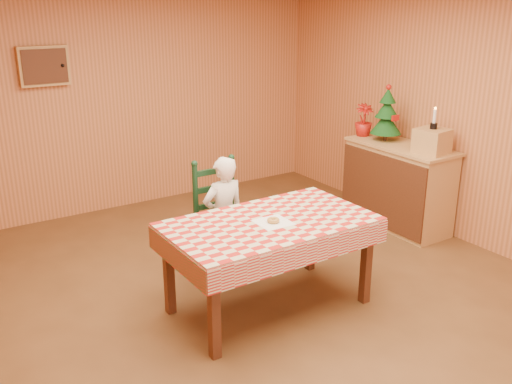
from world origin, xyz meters
The scene contains 13 objects.
ground centered at (0.00, 0.00, 0.00)m, with size 6.00×6.00×0.00m, color brown.
cabin_walls centered at (0.00, 0.53, 1.83)m, with size 5.10×6.05×2.65m.
dining_table centered at (0.00, 0.00, 0.69)m, with size 1.66×0.96×0.77m.
ladder_chair centered at (0.00, 0.78, 0.50)m, with size 0.44×0.40×1.08m.
seated_child centered at (0.00, 0.73, 0.56)m, with size 0.41×0.27×1.12m, color silver.
napkin centered at (0.00, -0.05, 0.77)m, with size 0.26×0.26×0.00m, color white.
donut centered at (0.00, -0.05, 0.79)m, with size 0.10×0.10×0.03m, color #B38440.
shelf_unit centered at (2.20, 0.71, 0.47)m, with size 0.54×1.24×0.93m.
crate centered at (2.21, 0.31, 1.06)m, with size 0.30×0.30×0.25m, color tan.
christmas_tree centered at (2.21, 0.96, 1.21)m, with size 0.34×0.34×0.62m.
flower_arrangement centered at (2.16, 1.26, 1.11)m, with size 0.21×0.21×0.37m, color #A3150F.
candle_set centered at (2.21, 0.31, 1.24)m, with size 0.07×0.07×0.22m.
storage_bin centered at (2.15, 0.40, 0.18)m, with size 0.35×0.35×0.35m, color black.
Camera 1 is at (-2.38, -3.44, 2.44)m, focal length 40.00 mm.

